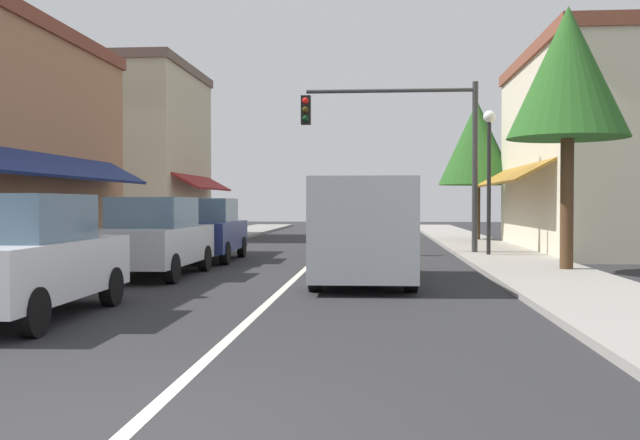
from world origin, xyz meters
TOP-DOWN VIEW (x-y plane):
  - ground_plane at (0.00, 18.00)m, footprint 80.00×80.00m
  - sidewalk_left at (-5.50, 18.00)m, footprint 2.60×56.00m
  - sidewalk_right at (5.50, 18.00)m, footprint 2.60×56.00m
  - lane_center_stripe at (0.00, 18.00)m, footprint 0.14×52.00m
  - storefront_right_block at (9.14, 20.00)m, footprint 6.01×10.20m
  - storefront_far_left at (-9.01, 28.00)m, footprint 5.75×8.20m
  - parked_car_nearest_left at (-3.22, 4.95)m, footprint 1.83×4.12m
  - parked_car_second_left at (-3.16, 10.86)m, footprint 1.81×4.11m
  - parked_car_third_left at (-3.06, 15.30)m, footprint 1.87×4.14m
  - van_in_lane at (1.49, 10.11)m, footprint 2.07×5.21m
  - traffic_signal_mast_arm at (2.84, 17.79)m, footprint 5.49×0.50m
  - street_lamp_right_mid at (5.07, 16.81)m, footprint 0.36×0.36m
  - tree_right_near at (6.15, 12.23)m, footprint 2.77×2.77m
  - tree_right_far at (5.92, 25.72)m, footprint 3.19×3.19m

SIDE VIEW (x-z plane):
  - ground_plane at x=0.00m, z-range 0.00..0.00m
  - lane_center_stripe at x=0.00m, z-range 0.00..0.01m
  - sidewalk_left at x=-5.50m, z-range 0.00..0.12m
  - sidewalk_right at x=5.50m, z-range 0.00..0.12m
  - parked_car_nearest_left at x=-3.22m, z-range -0.01..1.76m
  - parked_car_second_left at x=-3.16m, z-range -0.01..1.76m
  - parked_car_third_left at x=-3.06m, z-range -0.01..1.76m
  - van_in_lane at x=1.49m, z-range 0.09..2.21m
  - street_lamp_right_mid at x=5.07m, z-range 0.80..5.16m
  - storefront_right_block at x=9.14m, z-range 0.00..6.75m
  - traffic_signal_mast_arm at x=2.84m, z-range 1.03..6.42m
  - storefront_far_left at x=-9.01m, z-range 0.00..7.97m
  - tree_right_far at x=5.92m, z-range 1.18..7.08m
  - tree_right_near at x=6.15m, z-range 1.53..7.71m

